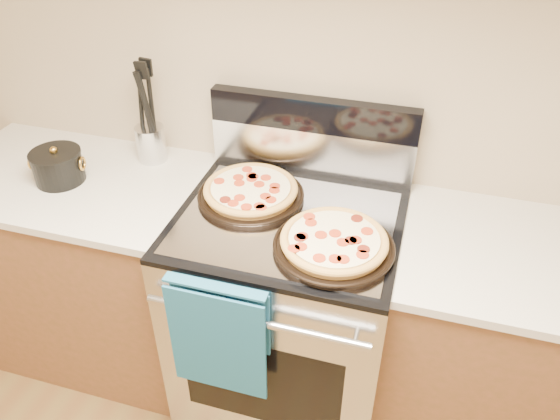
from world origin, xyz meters
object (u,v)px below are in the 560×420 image
(range_body, at_px, (288,315))
(pepperoni_pizza_front, at_px, (334,243))
(pepperoni_pizza_back, at_px, (251,192))
(utensil_crock, at_px, (151,143))
(saucepan, at_px, (58,168))

(range_body, height_order, pepperoni_pizza_front, pepperoni_pizza_front)
(pepperoni_pizza_back, bearing_deg, range_body, -23.65)
(utensil_crock, relative_size, saucepan, 0.78)
(range_body, height_order, saucepan, saucepan)
(range_body, distance_m, pepperoni_pizza_front, 0.55)
(pepperoni_pizza_back, relative_size, utensil_crock, 2.62)
(pepperoni_pizza_back, height_order, utensil_crock, utensil_crock)
(saucepan, bearing_deg, range_body, 0.01)
(range_body, distance_m, utensil_crock, 0.86)
(utensil_crock, bearing_deg, pepperoni_pizza_back, -19.85)
(range_body, relative_size, utensil_crock, 6.35)
(pepperoni_pizza_front, bearing_deg, range_body, 144.68)
(utensil_crock, bearing_deg, pepperoni_pizza_front, -24.39)
(pepperoni_pizza_back, xyz_separation_m, pepperoni_pizza_front, (0.34, -0.20, 0.00))
(pepperoni_pizza_front, distance_m, saucepan, 1.08)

